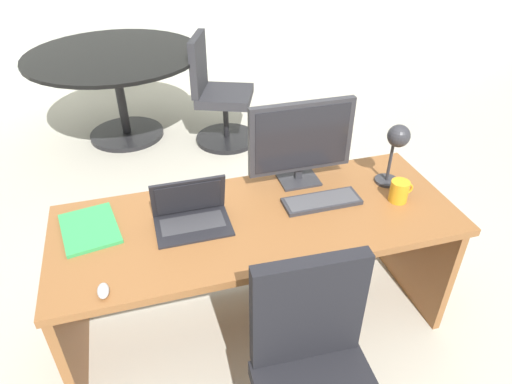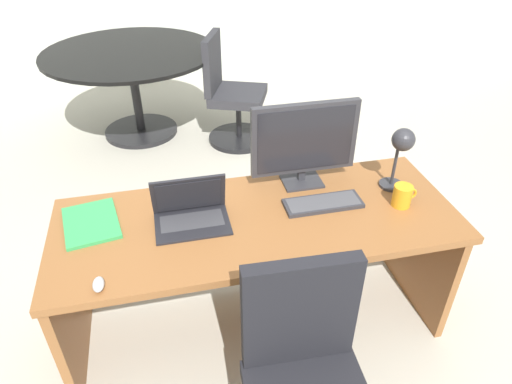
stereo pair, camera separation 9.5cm
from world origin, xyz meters
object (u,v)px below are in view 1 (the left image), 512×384
Objects in this scene: meeting_table at (117,74)px; coffee_mug at (399,191)px; mouse at (103,291)px; meeting_chair_near at (218,101)px; desk_lamp at (397,143)px; book at (90,229)px; monitor at (301,140)px; desk at (255,244)px; laptop at (191,209)px; keyboard at (322,201)px.

coffee_mug is at bearing -63.28° from meeting_table.
mouse is 2.62m from meeting_chair_near.
desk_lamp is 0.98× the size of book.
monitor is 4.45× the size of coffee_mug.
coffee_mug is (0.69, -0.11, 0.26)m from desk.
monitor reaches higher than meeting_chair_near.
monitor is 0.46m from desk_lamp.
monitor is 1.58× the size of desk_lamp.
desk is 0.80m from mouse.
laptop is at bearing -7.69° from book.
laptop is 0.46m from book.
desk_lamp reaches higher than coffee_mug.
laptop is at bearing -83.54° from meeting_table.
laptop is 2.81× the size of coffee_mug.
desk is at bearing -96.93° from meeting_chair_near.
keyboard is at bearing -4.20° from desk.
mouse is 1.48m from desk_lamp.
meeting_table is at bearing 103.36° from desk.
coffee_mug is (0.99, -0.12, -0.01)m from laptop.
desk_lamp is (0.72, 0.03, 0.44)m from desk.
desk_lamp is at bearing 8.01° from keyboard.
desk_lamp is 2.73m from meeting_table.
coffee_mug reaches higher than mouse.
monitor is 1.54× the size of book.
desk is 5.58× the size of laptop.
desk_lamp reaches higher than laptop.
meeting_table is (-1.26, 2.51, -0.18)m from coffee_mug.
meeting_table is (-0.86, 2.21, -0.36)m from monitor.
keyboard is 0.39× the size of meeting_chair_near.
monitor is 1.97m from meeting_chair_near.
laptop reaches higher than book.
desk_lamp is (1.02, 0.02, 0.17)m from laptop.
keyboard is 1.09× the size of book.
laptop is (-0.30, 0.01, 0.27)m from desk.
desk_lamp reaches higher than keyboard.
meeting_table is (-1.29, 2.37, -0.36)m from desk_lamp.
meeting_table is (-0.27, 2.39, -0.19)m from laptop.
keyboard is 2.59m from meeting_table.
desk is at bearing -1.99° from laptop.
monitor reaches higher than desk_lamp.
book is at bearing -94.33° from meeting_table.
mouse is at bearing -138.18° from laptop.
mouse is (-0.39, -0.35, -0.05)m from laptop.
coffee_mug is (0.37, -0.08, 0.04)m from keyboard.
mouse is at bearing -111.36° from meeting_chair_near.
desk is at bearing 175.80° from keyboard.
keyboard is (0.63, -0.03, -0.06)m from laptop.
keyboard is (0.04, -0.21, -0.23)m from monitor.
meeting_chair_near reaches higher than laptop.
meeting_table is at bearing 85.67° from book.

